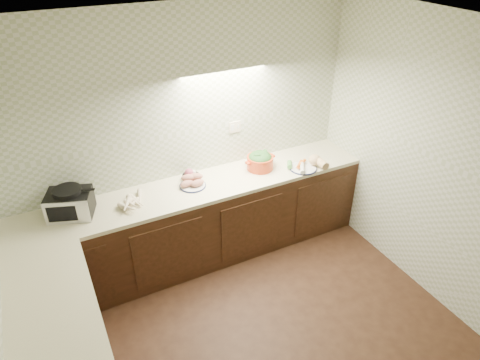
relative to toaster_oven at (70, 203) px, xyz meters
name	(u,v)px	position (x,y,z in m)	size (l,w,h in m)	color
room	(281,202)	(1.20, -1.58, 0.60)	(3.60, 3.60, 2.60)	black
counter	(163,297)	(0.51, -0.90, -0.58)	(3.60, 3.60, 0.90)	black
toaster_oven	(70,203)	(0.00, 0.00, 0.00)	(0.46, 0.41, 0.27)	black
parsnip_pile	(133,202)	(0.53, -0.10, -0.10)	(0.36, 0.33, 0.08)	#F3E5C1
sweet_potato_plate	(192,182)	(1.15, -0.04, -0.08)	(0.27, 0.26, 0.12)	#11163D
onion_bowl	(191,176)	(1.17, 0.08, -0.08)	(0.17, 0.17, 0.13)	black
dutch_oven	(260,161)	(1.92, -0.04, -0.03)	(0.35, 0.31, 0.20)	#BD3715
veg_plate	(308,163)	(2.40, -0.25, -0.08)	(0.40, 0.30, 0.14)	#11163D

